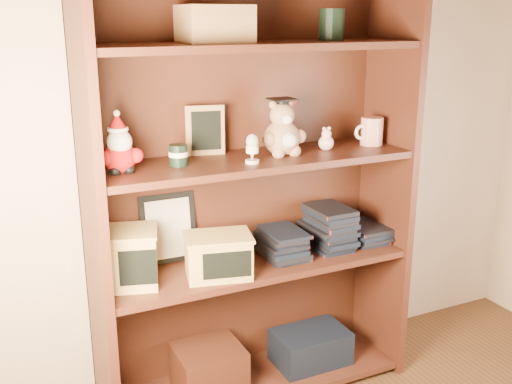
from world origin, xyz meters
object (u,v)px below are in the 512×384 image
teacher_mug (371,131)px  treats_box (131,257)px  grad_teddy_bear (283,133)px  bookcase (250,199)px

teacher_mug → treats_box: bearing=-179.9°
grad_teddy_bear → bookcase: bearing=151.9°
bookcase → grad_teddy_bear: bookcase is taller
teacher_mug → treats_box: size_ratio=0.55×
treats_box → teacher_mug: bearing=0.1°
teacher_mug → treats_box: (-0.97, -0.00, -0.35)m
grad_teddy_bear → teacher_mug: bearing=0.9°
teacher_mug → treats_box: teacher_mug is taller
teacher_mug → grad_teddy_bear: bearing=-179.1°
bookcase → treats_box: bearing=-173.7°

